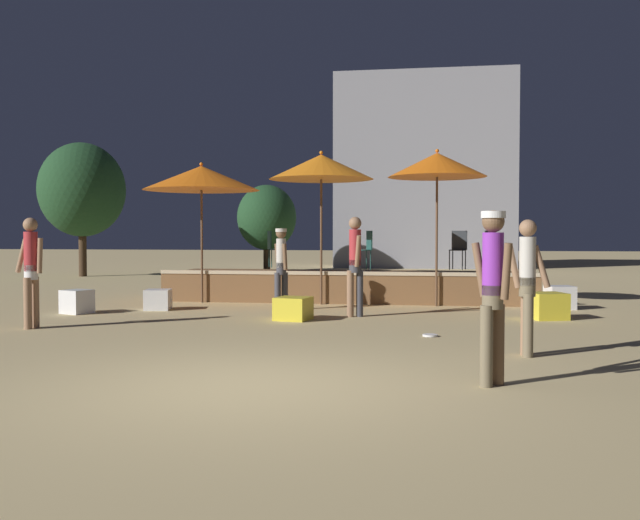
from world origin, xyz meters
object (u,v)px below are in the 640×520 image
at_px(person_3, 355,261).
at_px(bistro_chair_1, 366,246).
at_px(cube_seat_3, 547,306).
at_px(person_2, 281,265).
at_px(bistro_chair_3, 493,247).
at_px(bistro_chair_0, 459,246).
at_px(patio_umbrella_2, 201,178).
at_px(person_0, 527,282).
at_px(background_tree_0, 82,190).
at_px(patio_umbrella_0, 321,167).
at_px(frisbee_disc, 430,335).
at_px(cube_seat_2, 158,300).
at_px(cube_seat_1, 293,309).
at_px(cube_seat_4, 560,297).
at_px(cube_seat_0, 77,302).
at_px(patio_umbrella_1, 437,165).
at_px(person_4, 31,267).
at_px(background_tree_1, 267,218).
at_px(bistro_chair_2, 273,245).
at_px(person_1, 493,286).

distance_m(person_3, bistro_chair_1, 3.32).
bearing_deg(cube_seat_3, person_2, 172.36).
bearing_deg(person_2, bistro_chair_3, 166.91).
bearing_deg(person_3, bistro_chair_0, 38.92).
xyz_separation_m(patio_umbrella_2, person_0, (6.32, -6.14, -1.86)).
xyz_separation_m(bistro_chair_1, background_tree_0, (-11.09, 7.77, 1.88)).
distance_m(patio_umbrella_0, bistro_chair_0, 3.76).
bearing_deg(frisbee_disc, cube_seat_2, 151.72).
bearing_deg(cube_seat_1, person_2, 109.66).
bearing_deg(person_3, person_2, 129.29).
distance_m(cube_seat_4, bistro_chair_3, 1.92).
distance_m(cube_seat_3, bistro_chair_1, 4.87).
xyz_separation_m(cube_seat_0, background_tree_0, (-5.79, 11.37, 2.92)).
relative_size(person_0, background_tree_0, 0.36).
height_order(person_3, bistro_chair_0, person_3).
bearing_deg(patio_umbrella_1, cube_seat_3, -45.94).
xyz_separation_m(cube_seat_2, frisbee_disc, (5.49, -2.96, -0.19)).
height_order(person_4, background_tree_1, background_tree_1).
height_order(patio_umbrella_1, person_4, patio_umbrella_1).
height_order(cube_seat_1, person_0, person_0).
relative_size(cube_seat_1, cube_seat_3, 0.90).
bearing_deg(cube_seat_0, person_0, -24.41).
bearing_deg(bistro_chair_1, cube_seat_0, -79.47).
bearing_deg(patio_umbrella_1, background_tree_1, 117.41).
relative_size(patio_umbrella_1, cube_seat_1, 4.97).
relative_size(cube_seat_0, person_3, 0.33).
xyz_separation_m(person_2, person_4, (-3.45, -3.33, 0.08)).
xyz_separation_m(patio_umbrella_1, patio_umbrella_2, (-5.22, -0.01, -0.21)).
bearing_deg(bistro_chair_2, person_1, 179.48).
xyz_separation_m(person_0, frisbee_disc, (-1.21, 1.55, -0.92)).
bearing_deg(bistro_chair_2, patio_umbrella_0, -166.34).
relative_size(person_3, bistro_chair_2, 2.07).
xyz_separation_m(cube_seat_0, background_tree_1, (0.07, 15.71, 1.99)).
relative_size(patio_umbrella_2, cube_seat_3, 4.20).
xyz_separation_m(cube_seat_0, bistro_chair_0, (7.42, 3.95, 1.04)).
distance_m(cube_seat_2, background_tree_1, 15.03).
height_order(bistro_chair_0, bistro_chair_1, same).
height_order(patio_umbrella_2, person_3, patio_umbrella_2).
distance_m(cube_seat_0, person_0, 8.83).
bearing_deg(frisbee_disc, bistro_chair_0, 84.12).
bearing_deg(cube_seat_0, frisbee_disc, -17.06).
relative_size(bistro_chair_2, background_tree_0, 0.19).
distance_m(cube_seat_1, cube_seat_2, 3.30).
height_order(person_4, bistro_chair_0, person_4).
bearing_deg(patio_umbrella_2, person_1, -54.43).
distance_m(person_3, bistro_chair_3, 4.11).
bearing_deg(person_4, patio_umbrella_0, -32.87).
bearing_deg(bistro_chair_1, bistro_chair_2, -131.90).
bearing_deg(person_0, bistro_chair_1, 17.74).
height_order(cube_seat_0, person_4, person_4).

